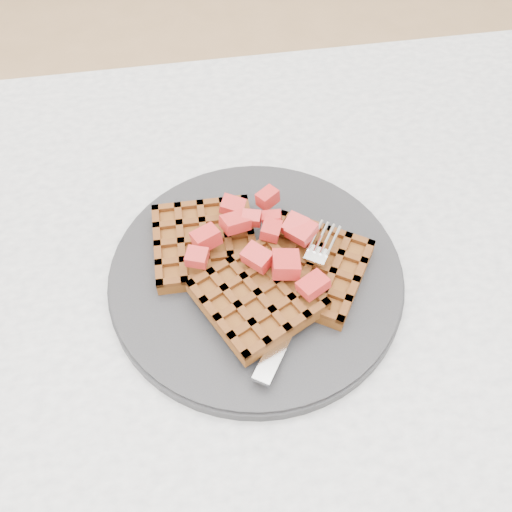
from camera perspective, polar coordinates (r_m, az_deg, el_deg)
name	(u,v)px	position (r m, az deg, el deg)	size (l,w,h in m)	color
ground	(321,490)	(1.26, 6.51, -22.24)	(4.00, 4.00, 0.00)	tan
table	(373,349)	(0.66, 11.63, -9.10)	(1.20, 0.80, 0.75)	silver
plate	(256,275)	(0.55, 0.00, -1.94)	(0.28, 0.28, 0.02)	black
waffles	(257,267)	(0.54, 0.08, -1.12)	(0.21, 0.19, 0.03)	brown
strawberry_pile	(256,247)	(0.52, 0.00, 0.91)	(0.15, 0.15, 0.02)	maroon
fork	(303,293)	(0.53, 4.68, -3.75)	(0.02, 0.18, 0.02)	silver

